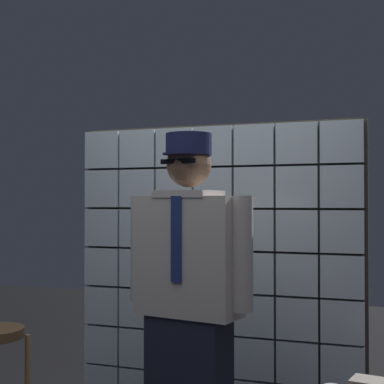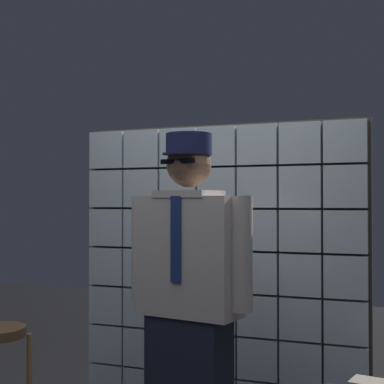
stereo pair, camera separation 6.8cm
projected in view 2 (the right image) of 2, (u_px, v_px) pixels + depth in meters
name	position (u px, v px, depth m)	size (l,w,h in m)	color
glass_block_wall	(218.00, 271.00, 3.84)	(1.95, 0.10, 1.95)	silver
standing_person	(189.00, 301.00, 2.90)	(0.70, 0.34, 1.75)	#1E2333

